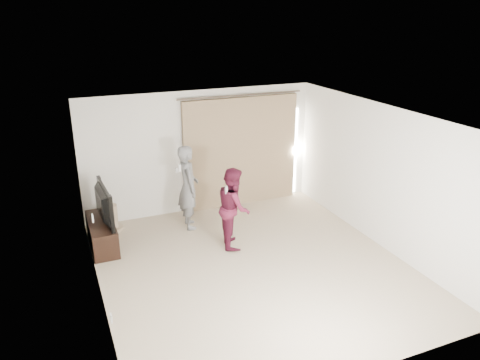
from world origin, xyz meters
The scene contains 10 objects.
floor centered at (0.00, 0.00, 0.00)m, with size 5.50×5.50×0.00m, color #BBAD8C.
wall_back centered at (0.00, 2.75, 1.30)m, with size 5.00×0.04×2.60m, color white.
wall_left centered at (-2.50, 0.00, 1.30)m, with size 0.04×5.50×2.60m.
ceiling centered at (0.00, 0.00, 2.60)m, with size 5.00×5.50×0.01m, color white.
curtain centered at (0.91, 2.68, 1.20)m, with size 2.80×0.11×2.46m.
tv_console centered at (-2.27, 1.79, 0.25)m, with size 0.44×1.28×0.49m, color black.
tv centered at (-2.27, 1.79, 0.83)m, with size 1.19×0.16×0.68m, color black.
scratching_post centered at (-1.99, 2.40, 0.22)m, with size 0.40×0.40×0.53m.
person_man centered at (-0.53, 1.97, 0.85)m, with size 0.45×0.65×1.70m.
person_woman centered at (0.00, 0.91, 0.75)m, with size 0.74×0.85×1.50m.
Camera 1 is at (-2.92, -6.33, 4.16)m, focal length 35.00 mm.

